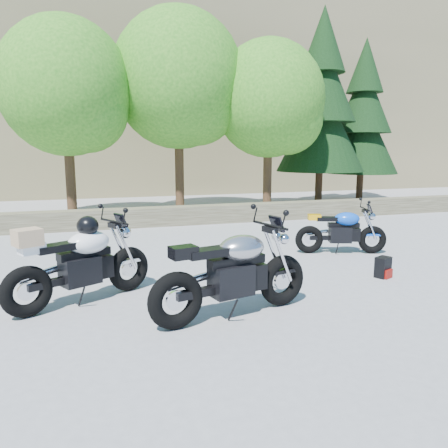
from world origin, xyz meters
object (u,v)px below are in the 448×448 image
Objects in this scene: blue_bike at (342,231)px; backpack at (383,268)px; white_bike at (80,261)px; silver_bike at (234,274)px.

blue_bike reaches higher than backpack.
backpack is (4.65, -0.23, -0.41)m from white_bike.
backpack is (-0.28, -1.67, -0.28)m from blue_bike.
white_bike is (-1.80, 1.07, 0.03)m from silver_bike.
blue_bike is (3.13, 2.51, -0.10)m from silver_bike.
white_bike is at bearing 153.13° from backpack.
silver_bike reaches higher than backpack.
silver_bike is 6.53× the size of backpack.
silver_bike reaches higher than blue_bike.
white_bike is 5.79× the size of backpack.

